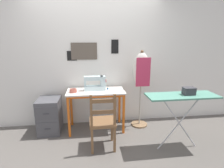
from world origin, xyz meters
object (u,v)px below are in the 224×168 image
at_px(sewing_machine, 96,84).
at_px(scissors, 119,92).
at_px(fabric_bowl, 73,91).
at_px(filing_cabinet, 50,116).
at_px(storage_box, 189,91).
at_px(ironing_board, 182,98).
at_px(dress_form, 141,74).
at_px(thread_spool_near_machine, 108,89).
at_px(wooden_chair, 103,122).

xyz_separation_m(sewing_machine, scissors, (0.39, -0.19, -0.12)).
relative_size(fabric_bowl, filing_cabinet, 0.20).
relative_size(fabric_bowl, scissors, 0.96).
relative_size(fabric_bowl, storage_box, 0.72).
xyz_separation_m(filing_cabinet, storage_box, (2.22, -0.79, 0.62)).
bearing_deg(storage_box, ironing_board, 179.64).
height_order(fabric_bowl, storage_box, storage_box).
bearing_deg(sewing_machine, dress_form, 1.04).
xyz_separation_m(thread_spool_near_machine, ironing_board, (1.03, -0.82, 0.05)).
distance_m(wooden_chair, dress_form, 1.22).
bearing_deg(ironing_board, storage_box, -0.36).
relative_size(thread_spool_near_machine, storage_box, 0.22).
distance_m(sewing_machine, fabric_bowl, 0.43).
relative_size(sewing_machine, scissors, 3.01).
xyz_separation_m(scissors, storage_box, (0.95, -0.62, 0.17)).
bearing_deg(storage_box, scissors, 146.99).
distance_m(scissors, wooden_chair, 0.67).
bearing_deg(filing_cabinet, dress_form, 1.24).
relative_size(thread_spool_near_machine, wooden_chair, 0.04).
distance_m(wooden_chair, storage_box, 1.39).
relative_size(scissors, ironing_board, 0.13).
relative_size(sewing_machine, storage_box, 2.27).
bearing_deg(wooden_chair, scissors, 55.34).
height_order(dress_form, storage_box, dress_form).
relative_size(fabric_bowl, thread_spool_near_machine, 3.37).
height_order(thread_spool_near_machine, dress_form, dress_form).
bearing_deg(fabric_bowl, storage_box, -22.19).
bearing_deg(dress_form, filing_cabinet, -178.76).
bearing_deg(thread_spool_near_machine, dress_form, 0.40).
bearing_deg(wooden_chair, filing_cabinet, 145.39).
bearing_deg(ironing_board, wooden_chair, 172.96).
distance_m(scissors, ironing_board, 1.06).
distance_m(thread_spool_near_machine, storage_box, 1.41).
bearing_deg(storage_box, thread_spool_near_machine, 143.90).
xyz_separation_m(fabric_bowl, wooden_chair, (0.48, -0.57, -0.37)).
xyz_separation_m(scissors, filing_cabinet, (-1.26, 0.17, -0.46)).
height_order(fabric_bowl, dress_form, dress_form).
distance_m(dress_form, ironing_board, 0.94).
distance_m(sewing_machine, scissors, 0.45).
distance_m(fabric_bowl, storage_box, 1.90).
distance_m(scissors, storage_box, 1.15).
relative_size(wooden_chair, ironing_board, 0.88).
xyz_separation_m(thread_spool_near_machine, wooden_chair, (-0.15, -0.68, -0.35)).
relative_size(scissors, filing_cabinet, 0.21).
bearing_deg(sewing_machine, filing_cabinet, -178.56).
height_order(sewing_machine, ironing_board, sewing_machine).
relative_size(dress_form, storage_box, 8.45).
distance_m(sewing_machine, ironing_board, 1.49).
relative_size(filing_cabinet, dress_form, 0.43).
bearing_deg(dress_form, fabric_bowl, -175.03).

